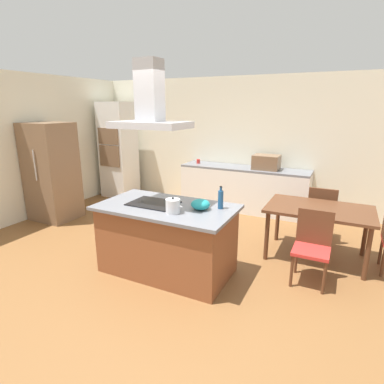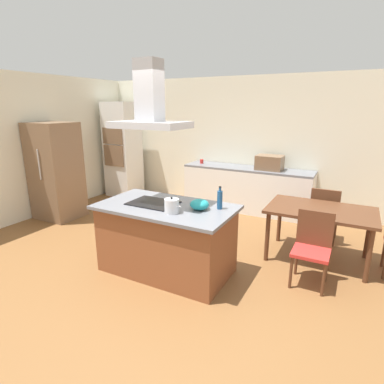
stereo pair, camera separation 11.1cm
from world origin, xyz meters
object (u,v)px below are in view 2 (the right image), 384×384
cooktop (153,203)px  dining_table (321,215)px  tea_kettle (172,206)px  refrigerator (56,171)px  mixing_bowl (199,204)px  coffee_mug_red (202,161)px  chair_facing_island (313,243)px  wall_oven_stack (123,150)px  countertop_microwave (270,163)px  olive_oil_bottle (220,199)px  range_hood (150,106)px  chair_facing_back_wall (324,212)px

cooktop → dining_table: cooktop is taller
tea_kettle → refrigerator: bearing=162.9°
mixing_bowl → tea_kettle: bearing=-131.8°
tea_kettle → mixing_bowl: bearing=48.2°
mixing_bowl → dining_table: bearing=43.5°
coffee_mug_red → chair_facing_island: (2.62, -2.29, -0.44)m
cooktop → wall_oven_stack: 3.79m
mixing_bowl → countertop_microwave: (0.12, 2.82, 0.08)m
olive_oil_bottle → mixing_bowl: (-0.21, -0.14, -0.06)m
cooktop → range_hood: bearing=0.0°
cooktop → coffee_mug_red: bearing=104.1°
cooktop → countertop_microwave: size_ratio=1.20×
cooktop → mixing_bowl: size_ratio=2.59×
cooktop → coffee_mug_red: 2.97m
cooktop → mixing_bowl: (0.63, 0.06, 0.06)m
mixing_bowl → olive_oil_bottle: bearing=33.5°
range_hood → mixing_bowl: bearing=5.7°
coffee_mug_red → olive_oil_bottle: bearing=-59.8°
mixing_bowl → dining_table: 1.77m
olive_oil_bottle → mixing_bowl: 0.25m
olive_oil_bottle → refrigerator: refrigerator is taller
wall_oven_stack → mixing_bowl: bearing=-37.7°
olive_oil_bottle → range_hood: bearing=-166.7°
tea_kettle → dining_table: bearing=44.2°
wall_oven_stack → chair_facing_back_wall: (4.61, -0.72, -0.59)m
mixing_bowl → chair_facing_back_wall: 2.30m
olive_oil_bottle → wall_oven_stack: 4.31m
olive_oil_bottle → tea_kettle: bearing=-137.9°
tea_kettle → countertop_microwave: (0.35, 3.08, 0.06)m
chair_facing_island → chair_facing_back_wall: bearing=90.0°
wall_oven_stack → refrigerator: 1.87m
coffee_mug_red → range_hood: 3.19m
cooktop → countertop_microwave: bearing=75.3°
countertop_microwave → refrigerator: bearing=-149.4°
cooktop → range_hood: size_ratio=0.67×
chair_facing_island → chair_facing_back_wall: 1.33m
range_hood → coffee_mug_red: bearing=104.1°
cooktop → chair_facing_back_wall: cooktop is taller
mixing_bowl → dining_table: mixing_bowl is taller
wall_oven_stack → chair_facing_back_wall: wall_oven_stack is taller
cooktop → olive_oil_bottle: size_ratio=2.13×
countertop_microwave → chair_facing_back_wall: countertop_microwave is taller
countertop_microwave → refrigerator: size_ratio=0.27×
refrigerator → mixing_bowl: bearing=-11.9°
coffee_mug_red → range_hood: bearing=-75.9°
wall_oven_stack → chair_facing_back_wall: bearing=-8.9°
cooktop → mixing_bowl: mixing_bowl is taller
mixing_bowl → chair_facing_back_wall: bearing=55.8°
dining_table → cooktop: bearing=-146.4°
wall_oven_stack → dining_table: size_ratio=1.57×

